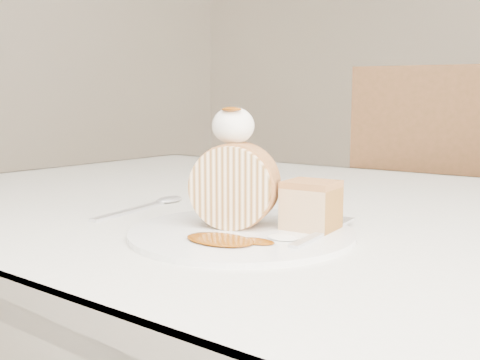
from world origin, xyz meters
The scene contains 10 objects.
table centered at (0.00, 0.20, 0.66)m, with size 1.40×0.90×0.75m.
chair_far centered at (0.02, 0.85, 0.56)m, with size 0.59×0.59×0.98m.
plate centered at (0.03, -0.02, 0.75)m, with size 0.25×0.25×0.01m, color white.
roulade_slice centered at (0.01, -0.01, 0.80)m, with size 0.09×0.09×0.05m, color beige.
cake_chunk centered at (0.09, 0.03, 0.78)m, with size 0.05×0.05×0.05m, color #AD7041.
whipped_cream centered at (0.01, 0.00, 0.87)m, with size 0.05×0.05×0.04m, color white.
caramel_drizzle centered at (0.01, -0.01, 0.89)m, with size 0.02×0.02×0.01m, color #773604.
caramel_pool centered at (0.04, -0.07, 0.76)m, with size 0.08×0.05×0.00m, color #773604, non-canonical shape.
fork centered at (0.11, 0.00, 0.76)m, with size 0.02×0.15×0.00m, color silver.
spoon centered at (-0.16, 0.00, 0.75)m, with size 0.02×0.17×0.00m, color silver.
Camera 1 is at (0.37, -0.48, 0.89)m, focal length 40.00 mm.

